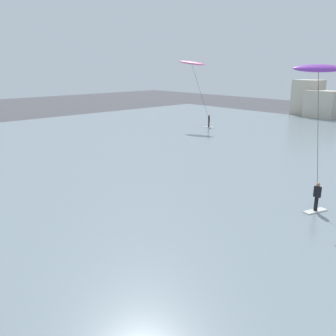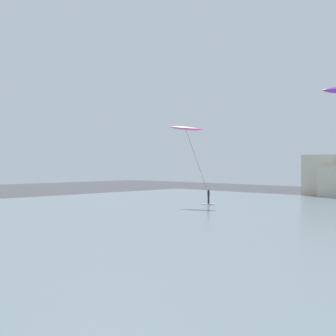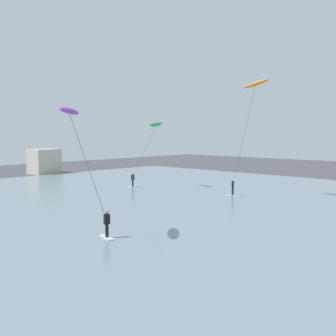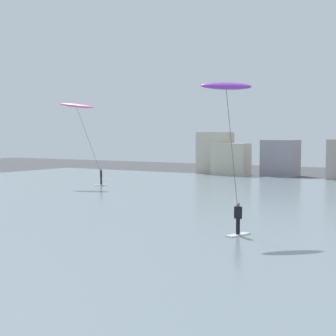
% 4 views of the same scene
% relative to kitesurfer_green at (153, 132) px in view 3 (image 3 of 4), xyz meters
% --- Properties ---
extents(kitesurfer_green, '(3.29, 3.74, 7.71)m').
position_rel_kitesurfer_green_xyz_m(kitesurfer_green, '(0.00, 0.00, 0.00)').
color(kitesurfer_green, silver).
rests_on(kitesurfer_green, water_bay).
extents(kitesurfer_purple, '(3.20, 3.60, 7.85)m').
position_rel_kitesurfer_green_xyz_m(kitesurfer_purple, '(-18.82, -12.43, 0.35)').
color(kitesurfer_purple, silver).
rests_on(kitesurfer_purple, water_bay).
extents(kitesurfer_orange, '(2.00, 4.34, 11.51)m').
position_rel_kitesurfer_green_xyz_m(kitesurfer_orange, '(1.60, -12.16, 3.58)').
color(kitesurfer_orange, silver).
rests_on(kitesurfer_orange, water_bay).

